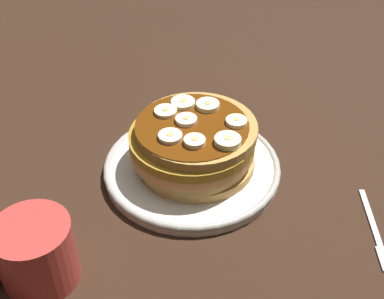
# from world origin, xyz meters

# --- Properties ---
(ground_plane) EXTENTS (1.40, 1.40, 0.03)m
(ground_plane) POSITION_xyz_m (0.00, 0.00, -0.01)
(ground_plane) COLOR black
(plate) EXTENTS (0.24, 0.24, 0.02)m
(plate) POSITION_xyz_m (0.00, 0.00, 0.01)
(plate) COLOR silver
(plate) RESTS_ON ground_plane
(pancake_stack) EXTENTS (0.17, 0.17, 0.07)m
(pancake_stack) POSITION_xyz_m (-0.00, -0.00, 0.05)
(pancake_stack) COLOR tan
(pancake_stack) RESTS_ON plate
(banana_slice_0) EXTENTS (0.03, 0.03, 0.01)m
(banana_slice_0) POSITION_xyz_m (0.01, -0.01, 0.08)
(banana_slice_0) COLOR #F0E0C5
(banana_slice_0) RESTS_ON pancake_stack
(banana_slice_1) EXTENTS (0.03, 0.03, 0.01)m
(banana_slice_1) POSITION_xyz_m (0.03, -0.03, 0.08)
(banana_slice_1) COLOR #FEEAB8
(banana_slice_1) RESTS_ON pancake_stack
(banana_slice_2) EXTENTS (0.03, 0.03, 0.01)m
(banana_slice_2) POSITION_xyz_m (-0.03, -0.03, 0.08)
(banana_slice_2) COLOR #EFEEB2
(banana_slice_2) RESTS_ON pancake_stack
(banana_slice_3) EXTENTS (0.03, 0.03, 0.01)m
(banana_slice_3) POSITION_xyz_m (-0.06, 0.01, 0.08)
(banana_slice_3) COLOR #F3EBC1
(banana_slice_3) RESTS_ON pancake_stack
(banana_slice_4) EXTENTS (0.03, 0.03, 0.01)m
(banana_slice_4) POSITION_xyz_m (0.01, 0.04, 0.08)
(banana_slice_4) COLOR #F7E4B3
(banana_slice_4) RESTS_ON pancake_stack
(banana_slice_5) EXTENTS (0.03, 0.03, 0.01)m
(banana_slice_5) POSITION_xyz_m (-0.03, 0.05, 0.08)
(banana_slice_5) COLOR #F0EEB5
(banana_slice_5) RESTS_ON pancake_stack
(banana_slice_6) EXTENTS (0.03, 0.03, 0.01)m
(banana_slice_6) POSITION_xyz_m (-0.00, -0.05, 0.08)
(banana_slice_6) COLOR #EBF2BA
(banana_slice_6) RESTS_ON pancake_stack
(banana_slice_7) EXTENTS (0.03, 0.03, 0.01)m
(banana_slice_7) POSITION_xyz_m (0.03, 0.02, 0.08)
(banana_slice_7) COLOR #EFE7C5
(banana_slice_7) RESTS_ON pancake_stack
(coffee_mug) EXTENTS (0.11, 0.08, 0.08)m
(coffee_mug) POSITION_xyz_m (0.20, 0.13, 0.04)
(coffee_mug) COLOR #B23833
(coffee_mug) RESTS_ON ground_plane
(fork) EXTENTS (0.05, 0.13, 0.01)m
(fork) POSITION_xyz_m (-0.18, 0.16, 0.00)
(fork) COLOR silver
(fork) RESTS_ON ground_plane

